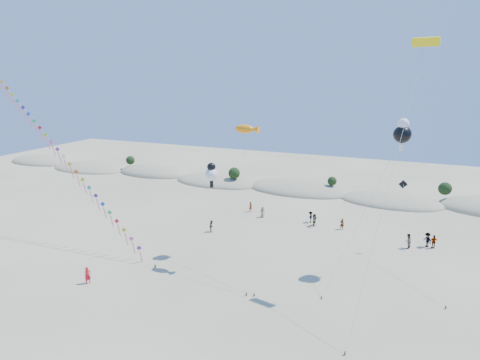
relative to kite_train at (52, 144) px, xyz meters
name	(u,v)px	position (x,y,z in m)	size (l,w,h in m)	color
ground	(160,329)	(23.79, -12.99, -11.98)	(160.00, 160.00, 0.00)	gray
dune_ridge	(304,190)	(24.84, 32.15, -11.86)	(145.30, 11.49, 5.57)	gray
kite_train	(52,144)	(0.00, 0.00, 0.00)	(32.91, 7.55, 23.46)	#3F2D1E
fish_kite	(247,130)	(25.82, 1.29, 2.89)	(4.01, 7.20, 15.38)	#3F2D1E
cartoon_kite_low	(211,173)	(21.26, 2.05, -2.30)	(8.69, 7.99, 10.86)	#3F2D1E
cartoon_kite_high	(402,132)	(40.66, 5.55, 2.83)	(6.56, 9.71, 16.22)	#3F2D1E
parafoil_kite	(424,48)	(41.74, 2.23, 10.55)	(4.67, 13.37, 23.45)	#3F2D1E
dark_kite	(412,211)	(42.45, 8.17, -5.98)	(5.08, 12.11, 8.65)	#3F2D1E
flyer_foreground	(88,275)	(12.91, -9.27, -11.10)	(0.64, 0.42, 1.75)	red
beachgoers	(340,227)	(34.19, 13.92, -11.12)	(28.14, 10.46, 1.85)	slate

